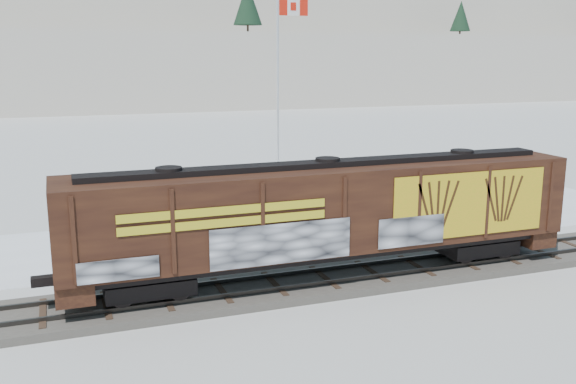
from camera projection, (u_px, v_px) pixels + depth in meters
name	position (u px, v px, depth m)	size (l,w,h in m)	color
ground	(371.00, 278.00, 24.99)	(500.00, 500.00, 0.00)	white
rail_track	(372.00, 275.00, 24.96)	(50.00, 3.40, 0.43)	#59544C
parking_strip	(302.00, 230.00, 31.87)	(40.00, 8.00, 0.03)	white
hillside	(97.00, 29.00, 150.30)	(360.00, 110.00, 93.00)	white
hopper_railcar	(327.00, 211.00, 23.74)	(19.29, 3.06, 4.32)	black
flagpole	(280.00, 126.00, 37.49)	(2.30, 0.90, 11.91)	silver
car_silver	(270.00, 226.00, 29.50)	(1.89, 4.69, 1.60)	#A5A7AC
car_white	(379.00, 207.00, 32.98)	(1.71, 4.91, 1.62)	silver
car_dark	(415.00, 205.00, 34.10)	(1.87, 4.59, 1.33)	#22252A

